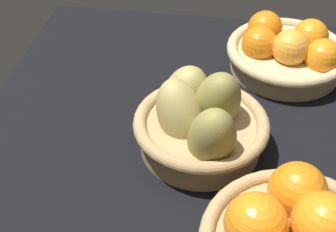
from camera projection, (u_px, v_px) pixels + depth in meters
market_tray at (181, 144)px, 81.73cm from camera, size 84.00×72.00×3.00cm
basket_center_pears at (200, 122)px, 76.17cm from camera, size 22.73×21.89×15.58cm
basket_far_left at (287, 51)px, 93.61cm from camera, size 23.77×23.77×9.95cm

